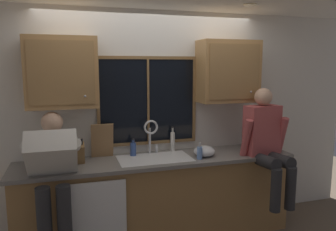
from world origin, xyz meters
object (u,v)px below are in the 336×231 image
person_sitting_on_counter (267,140)px  bottle_tall_clear (173,141)px  person_standing (53,174)px  cutting_board (102,141)px  knife_block (78,153)px  mixing_bowl (204,151)px  bottle_green_glass (133,149)px  soap_dispenser (200,153)px

person_sitting_on_counter → bottle_tall_clear: person_sitting_on_counter is taller
person_standing → bottle_tall_clear: (1.33, 0.50, 0.11)m
person_sitting_on_counter → cutting_board: 1.83m
person_standing → knife_block: size_ratio=4.59×
mixing_bowl → person_sitting_on_counter: bearing=-16.9°
bottle_tall_clear → cutting_board: bearing=-178.8°
cutting_board → bottle_green_glass: 0.36m
person_standing → person_sitting_on_counter: 2.28m
person_standing → bottle_green_glass: person_standing is taller
person_sitting_on_counter → soap_dispenser: person_sitting_on_counter is taller
mixing_bowl → bottle_tall_clear: bottle_tall_clear is taller
soap_dispenser → bottle_green_glass: 0.75m
person_sitting_on_counter → knife_block: (-2.03, 0.32, -0.08)m
person_standing → bottle_green_glass: 0.96m
knife_block → soap_dispenser: knife_block is taller
cutting_board → soap_dispenser: (1.00, -0.38, -0.12)m
knife_block → bottle_green_glass: size_ratio=1.65×
person_sitting_on_counter → soap_dispenser: (-0.77, 0.10, -0.11)m
cutting_board → person_sitting_on_counter: bearing=-15.2°
mixing_bowl → bottle_tall_clear: size_ratio=0.81×
person_standing → bottle_green_glass: size_ratio=7.59×
person_sitting_on_counter → bottle_tall_clear: size_ratio=4.23×
knife_block → person_standing: bearing=-126.8°
person_standing → mixing_bowl: person_standing is taller
mixing_bowl → bottle_green_glass: size_ratio=1.24×
mixing_bowl → bottle_tall_clear: 0.41m
person_standing → knife_block: (0.24, 0.32, 0.10)m
soap_dispenser → bottle_tall_clear: bottle_tall_clear is taller
mixing_bowl → soap_dispenser: bearing=-134.8°
person_standing → cutting_board: person_standing is taller
cutting_board → knife_block: bearing=-147.9°
knife_block → cutting_board: size_ratio=0.83×
mixing_bowl → soap_dispenser: 0.14m
person_standing → person_sitting_on_counter: size_ratio=1.17×
bottle_green_glass → bottle_tall_clear: size_ratio=0.65×
person_standing → mixing_bowl: bearing=7.4°
cutting_board → soap_dispenser: bearing=-20.6°
person_standing → mixing_bowl: 1.62m
knife_block → mixing_bowl: (1.37, -0.11, -0.05)m
mixing_bowl → soap_dispenser: size_ratio=1.28×
person_sitting_on_counter → mixing_bowl: person_sitting_on_counter is taller
person_standing → soap_dispenser: (1.51, 0.11, 0.06)m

